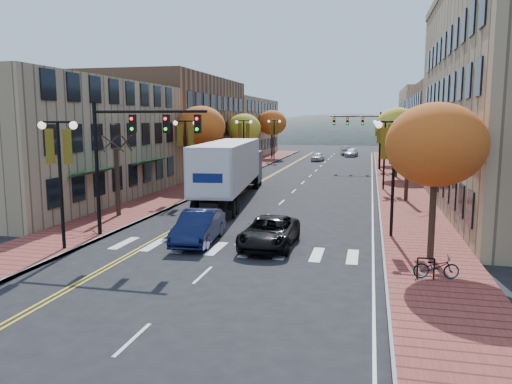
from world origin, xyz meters
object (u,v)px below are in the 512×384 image
Objects in this scene: navy_sedan at (199,227)px; bicycle at (436,267)px; semi_truck at (232,166)px; black_suv at (269,232)px.

navy_sedan is 2.87× the size of bicycle.
bicycle is at bearing -59.71° from semi_truck.
bicycle is (12.85, -17.25, -2.02)m from semi_truck.
semi_truck is 21.61m from bicycle.
black_suv is 3.05× the size of bicycle.
semi_truck reaches higher than navy_sedan.
semi_truck is 10.66× the size of bicycle.
semi_truck is at bearing 94.34° from navy_sedan.
black_suv is at bearing -73.59° from semi_truck.
navy_sedan reaches higher than bicycle.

